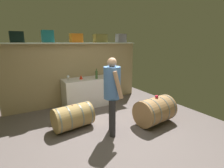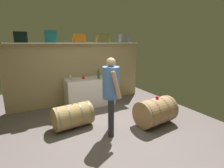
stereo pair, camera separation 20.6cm
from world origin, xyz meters
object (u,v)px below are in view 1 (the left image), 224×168
at_px(toolcase_olive, 100,38).
at_px(wine_glass, 68,77).
at_px(work_cabinet, 88,92).
at_px(wine_bottle_green, 96,74).
at_px(tasting_cup, 157,97).
at_px(winemaker_pouring, 112,88).
at_px(toolcase_grey, 121,38).
at_px(toolcase_black, 17,37).
at_px(wine_barrel_far, 73,117).
at_px(toolcase_orange, 76,38).
at_px(toolcase_teal, 48,36).
at_px(red_funnel, 81,77).
at_px(wine_barrel_near, 155,111).

xyz_separation_m(toolcase_olive, wine_glass, (-1.18, -0.18, -1.13)).
xyz_separation_m(work_cabinet, wine_glass, (-0.58, 0.06, 0.54)).
bearing_deg(wine_glass, toolcase_olive, 8.80).
bearing_deg(work_cabinet, wine_bottle_green, -41.63).
height_order(toolcase_olive, tasting_cup, toolcase_olive).
distance_m(toolcase_olive, tasting_cup, 2.68).
bearing_deg(winemaker_pouring, toolcase_grey, 168.60).
bearing_deg(toolcase_black, toolcase_olive, -3.34).
distance_m(toolcase_olive, work_cabinet, 1.79).
height_order(wine_glass, wine_barrel_far, wine_glass).
bearing_deg(work_cabinet, wine_barrel_far, -125.58).
distance_m(toolcase_orange, wine_bottle_green, 1.25).
relative_size(wine_glass, tasting_cup, 1.93).
height_order(toolcase_orange, winemaker_pouring, toolcase_orange).
relative_size(wine_bottle_green, tasting_cup, 4.27).
height_order(toolcase_orange, work_cabinet, toolcase_orange).
xyz_separation_m(toolcase_teal, winemaker_pouring, (0.85, -2.12, -1.11)).
xyz_separation_m(toolcase_orange, red_funnel, (0.01, -0.24, -1.15)).
relative_size(toolcase_black, work_cabinet, 0.21).
distance_m(wine_bottle_green, wine_barrel_near, 2.06).
relative_size(wine_glass, red_funnel, 1.11).
xyz_separation_m(toolcase_black, wine_bottle_green, (2.02, -0.45, -1.09)).
relative_size(work_cabinet, wine_glass, 10.67).
bearing_deg(tasting_cup, winemaker_pouring, 174.49).
bearing_deg(toolcase_orange, wine_barrel_near, -59.96).
bearing_deg(wine_barrel_far, toolcase_olive, 37.90).
bearing_deg(wine_barrel_far, toolcase_grey, 25.80).
bearing_deg(toolcase_olive, wine_barrel_near, -84.06).
xyz_separation_m(toolcase_grey, wine_glass, (-1.98, -0.18, -1.14)).
xyz_separation_m(toolcase_grey, tasting_cup, (-0.38, -2.24, -1.43)).
bearing_deg(work_cabinet, winemaker_pouring, -95.50).
relative_size(wine_bottle_green, wine_barrel_far, 0.33).
xyz_separation_m(toolcase_grey, wine_bottle_green, (-1.17, -0.45, -1.09)).
relative_size(toolcase_teal, wine_bottle_green, 1.05).
height_order(toolcase_grey, winemaker_pouring, toolcase_grey).
xyz_separation_m(toolcase_grey, winemaker_pouring, (-1.58, -2.12, -1.09)).
relative_size(wine_bottle_green, red_funnel, 2.45).
xyz_separation_m(toolcase_olive, wine_barrel_far, (-1.47, -1.47, -1.82)).
xyz_separation_m(wine_barrel_near, wine_barrel_far, (-1.85, 0.77, -0.04)).
bearing_deg(toolcase_black, wine_barrel_far, -61.41).
relative_size(toolcase_orange, wine_barrel_near, 0.34).
distance_m(toolcase_teal, red_funnel, 1.47).
bearing_deg(wine_bottle_green, tasting_cup, -66.35).
distance_m(toolcase_olive, winemaker_pouring, 2.50).
height_order(toolcase_black, wine_bottle_green, toolcase_black).
bearing_deg(wine_bottle_green, toolcase_teal, 160.32).
relative_size(toolcase_grey, wine_glass, 2.25).
bearing_deg(wine_glass, winemaker_pouring, -78.35).
distance_m(toolcase_grey, tasting_cup, 2.69).
height_order(toolcase_black, toolcase_orange, toolcase_black).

